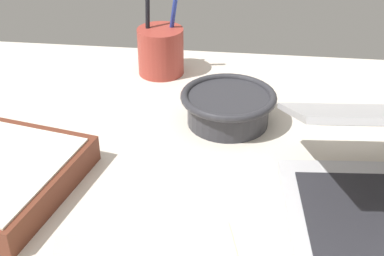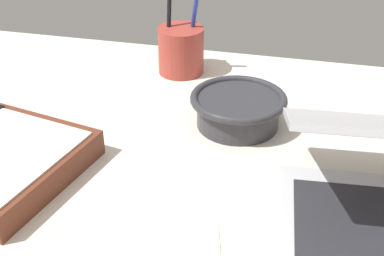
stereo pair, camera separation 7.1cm
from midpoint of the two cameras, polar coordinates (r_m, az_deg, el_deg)
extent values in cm
cube|color=beige|center=(69.57, 2.09, -9.05)|extent=(140.00, 100.00, 2.00)
cylinder|color=#2D2D33|center=(84.96, 7.32, 1.65)|extent=(12.96, 12.96, 4.72)
torus|color=#2D2D33|center=(83.83, 7.42, 3.05)|extent=(15.25, 15.25, 1.22)
cylinder|color=#9E382D|center=(101.23, 0.84, 8.24)|extent=(8.58, 8.58, 8.78)
cylinder|color=black|center=(100.35, -0.44, 10.71)|extent=(1.00, 2.67, 15.47)
cylinder|color=#233899|center=(100.86, 2.08, 10.39)|extent=(3.21, 3.75, 13.91)
cube|color=silver|center=(75.03, -17.20, -2.53)|extent=(20.14, 22.48, 0.30)
camera|label=1|loc=(0.04, -87.14, 1.74)|focal=50.00mm
camera|label=2|loc=(0.04, 92.86, -1.74)|focal=50.00mm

